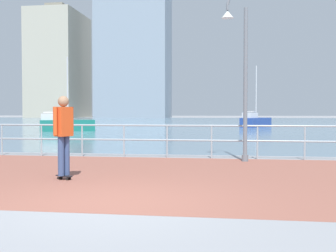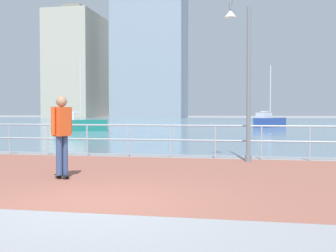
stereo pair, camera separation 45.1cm
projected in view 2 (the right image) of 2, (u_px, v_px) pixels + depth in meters
ground at (224, 125)px, 45.86m from camera, size 220.00×220.00×0.00m
brick_paving at (143, 175)px, 9.46m from camera, size 28.00×7.21×0.01m
harbor_water at (228, 122)px, 57.21m from camera, size 180.00×88.00×0.00m
waterfront_railing at (171, 135)px, 12.98m from camera, size 25.25×0.06×1.05m
lamppost at (243, 65)px, 11.87m from camera, size 0.80×0.40×5.08m
skateboarder at (62, 129)px, 8.89m from camera, size 0.41×0.54×1.80m
sailboat_ivory at (269, 121)px, 38.74m from camera, size 3.21×4.24×5.84m
sailboat_navy at (79, 124)px, 31.16m from camera, size 4.14×2.63×5.58m
tower_brick at (150, 41)px, 101.87m from camera, size 17.34×12.16×39.91m
tower_glass at (77, 66)px, 109.55m from camera, size 11.95×17.27×29.31m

